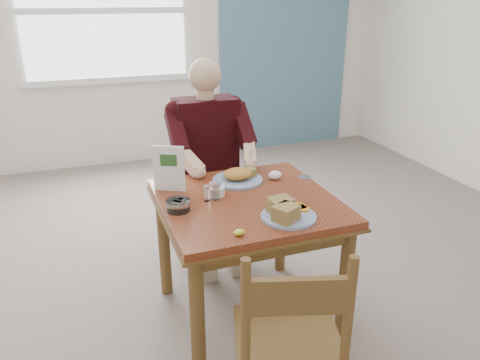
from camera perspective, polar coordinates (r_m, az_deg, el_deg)
name	(u,v)px	position (r m, az deg, el deg)	size (l,w,h in m)	color
floor	(246,315)	(2.86, 0.80, -16.14)	(6.00, 6.00, 0.00)	#73655D
wall_back	(145,31)	(5.18, -11.49, 17.42)	(5.50, 5.50, 0.00)	white
accent_panel	(286,27)	(5.64, 5.63, 18.04)	(1.60, 0.02, 2.80)	slate
lemon_wedge	(239,232)	(2.10, -0.10, -6.40)	(0.05, 0.04, 0.03)	yellow
napkin	(275,175)	(2.72, 4.29, 0.60)	(0.08, 0.06, 0.05)	white
metal_dish	(305,177)	(2.77, 7.94, 0.34)	(0.07, 0.07, 0.01)	silver
window	(104,11)	(5.09, -16.30, 19.20)	(1.72, 0.04, 1.42)	white
table	(247,218)	(2.52, 0.87, -4.60)	(0.92, 0.92, 0.75)	brown
chair_far	(207,190)	(3.27, -4.10, -1.27)	(0.42, 0.42, 0.95)	brown
chair_near	(289,344)	(1.95, 6.01, -19.29)	(0.53, 0.53, 0.95)	brown
diner	(209,149)	(3.08, -3.80, 3.82)	(0.53, 0.56, 1.39)	tan
near_plate	(286,212)	(2.26, 5.63, -3.87)	(0.34, 0.34, 0.09)	white
far_plate	(238,176)	(2.69, -0.19, 0.44)	(0.30, 0.30, 0.08)	white
caddy	(216,191)	(2.50, -2.98, -1.32)	(0.12, 0.12, 0.07)	white
shakers	(211,192)	(2.44, -3.51, -1.52)	(0.09, 0.04, 0.08)	white
creamer	(178,205)	(2.35, -7.55, -3.06)	(0.13, 0.13, 0.06)	white
menu	(169,168)	(2.55, -8.67, 1.42)	(0.16, 0.09, 0.25)	white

